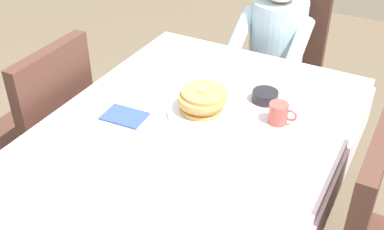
% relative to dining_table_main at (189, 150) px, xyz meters
% --- Properties ---
extents(dining_table_main, '(1.12, 1.52, 0.74)m').
position_rel_dining_table_main_xyz_m(dining_table_main, '(0.00, 0.00, 0.00)').
color(dining_table_main, silver).
rests_on(dining_table_main, ground).
extents(chair_diner, '(0.44, 0.45, 0.93)m').
position_rel_dining_table_main_xyz_m(chair_diner, '(-0.02, 1.17, -0.12)').
color(chair_diner, '#4C2D23').
rests_on(chair_diner, ground).
extents(diner_person, '(0.40, 0.43, 1.12)m').
position_rel_dining_table_main_xyz_m(diner_person, '(-0.02, 1.01, 0.02)').
color(diner_person, silver).
rests_on(diner_person, ground).
extents(chair_left_side, '(0.45, 0.44, 0.93)m').
position_rel_dining_table_main_xyz_m(chair_left_side, '(-0.77, 0.00, -0.12)').
color(chair_left_side, '#4C2D23').
rests_on(chair_left_side, ground).
extents(plate_breakfast, '(0.28, 0.28, 0.02)m').
position_rel_dining_table_main_xyz_m(plate_breakfast, '(-0.02, 0.14, 0.10)').
color(plate_breakfast, white).
rests_on(plate_breakfast, dining_table_main).
extents(breakfast_stack, '(0.20, 0.20, 0.10)m').
position_rel_dining_table_main_xyz_m(breakfast_stack, '(-0.02, 0.14, 0.15)').
color(breakfast_stack, tan).
rests_on(breakfast_stack, plate_breakfast).
extents(cup_coffee, '(0.11, 0.08, 0.08)m').
position_rel_dining_table_main_xyz_m(cup_coffee, '(0.28, 0.22, 0.13)').
color(cup_coffee, '#B24C42').
rests_on(cup_coffee, dining_table_main).
extents(bowl_butter, '(0.11, 0.11, 0.04)m').
position_rel_dining_table_main_xyz_m(bowl_butter, '(0.17, 0.35, 0.11)').
color(bowl_butter, black).
rests_on(bowl_butter, dining_table_main).
extents(syrup_pitcher, '(0.08, 0.08, 0.07)m').
position_rel_dining_table_main_xyz_m(syrup_pitcher, '(-0.22, 0.31, 0.13)').
color(syrup_pitcher, silver).
rests_on(syrup_pitcher, dining_table_main).
extents(fork_left_of_plate, '(0.02, 0.18, 0.00)m').
position_rel_dining_table_main_xyz_m(fork_left_of_plate, '(-0.21, 0.12, 0.09)').
color(fork_left_of_plate, silver).
rests_on(fork_left_of_plate, dining_table_main).
extents(knife_right_of_plate, '(0.03, 0.20, 0.00)m').
position_rel_dining_table_main_xyz_m(knife_right_of_plate, '(0.17, 0.12, 0.09)').
color(knife_right_of_plate, silver).
rests_on(knife_right_of_plate, dining_table_main).
extents(spoon_near_edge, '(0.15, 0.02, 0.00)m').
position_rel_dining_table_main_xyz_m(spoon_near_edge, '(0.00, -0.21, 0.09)').
color(spoon_near_edge, silver).
rests_on(spoon_near_edge, dining_table_main).
extents(napkin_folded, '(0.18, 0.13, 0.01)m').
position_rel_dining_table_main_xyz_m(napkin_folded, '(-0.28, -0.03, 0.09)').
color(napkin_folded, '#334C7F').
rests_on(napkin_folded, dining_table_main).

